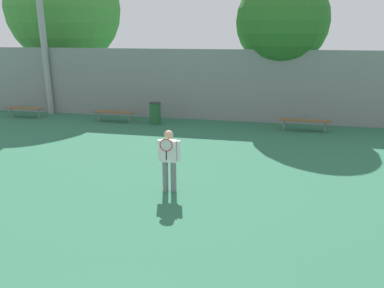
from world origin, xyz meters
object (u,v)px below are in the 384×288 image
(trash_bin, at_px, (155,113))
(tree_green_tall, at_px, (282,22))
(tree_green_broad, at_px, (64,9))
(bench_courtside_near, at_px, (114,112))
(bench_adjacent_court, at_px, (24,108))
(bench_by_gate, at_px, (305,121))
(tennis_player, at_px, (169,157))

(trash_bin, relative_size, tree_green_tall, 0.15)
(tree_green_broad, bearing_deg, tree_green_tall, -12.53)
(bench_courtside_near, distance_m, tree_green_broad, 8.37)
(bench_adjacent_court, xyz_separation_m, tree_green_broad, (-0.38, 5.02, 4.65))
(bench_courtside_near, distance_m, tree_green_tall, 8.38)
(bench_by_gate, relative_size, tree_green_tall, 0.32)
(tennis_player, relative_size, tree_green_tall, 0.25)
(bench_adjacent_court, bearing_deg, tennis_player, -37.71)
(bench_adjacent_court, distance_m, bench_by_gate, 12.58)
(bench_courtside_near, xyz_separation_m, trash_bin, (1.92, -0.02, 0.04))
(tennis_player, bearing_deg, bench_courtside_near, 120.60)
(tennis_player, relative_size, trash_bin, 1.67)
(bench_courtside_near, bearing_deg, trash_bin, -0.62)
(bench_courtside_near, relative_size, trash_bin, 1.91)
(tennis_player, xyz_separation_m, bench_adjacent_court, (-8.85, 6.84, -0.46))
(bench_courtside_near, bearing_deg, tree_green_tall, 18.63)
(tennis_player, height_order, bench_courtside_near, tennis_player)
(bench_by_gate, distance_m, tree_green_tall, 4.64)
(bench_courtside_near, height_order, trash_bin, trash_bin)
(tree_green_tall, bearing_deg, trash_bin, -154.97)
(bench_courtside_near, height_order, tree_green_tall, tree_green_tall)
(bench_adjacent_court, xyz_separation_m, bench_by_gate, (12.58, -0.00, 0.00))
(tennis_player, distance_m, tree_green_tall, 10.17)
(tennis_player, height_order, tree_green_tall, tree_green_tall)
(bench_courtside_near, bearing_deg, tennis_player, -57.22)
(bench_by_gate, xyz_separation_m, tree_green_tall, (-1.08, 2.38, 3.84))
(bench_adjacent_court, relative_size, tree_green_broad, 0.22)
(bench_courtside_near, height_order, bench_by_gate, same)
(tennis_player, height_order, trash_bin, tennis_player)
(tree_green_broad, bearing_deg, bench_by_gate, -21.18)
(tennis_player, bearing_deg, trash_bin, 107.84)
(tennis_player, xyz_separation_m, tree_green_tall, (2.66, 9.22, 3.38))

